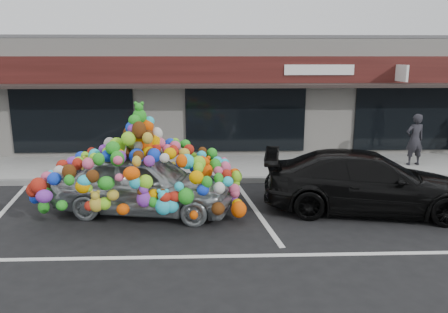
{
  "coord_description": "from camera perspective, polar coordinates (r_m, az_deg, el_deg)",
  "views": [
    {
      "loc": [
        1.68,
        -9.74,
        3.63
      ],
      "look_at": [
        2.1,
        1.4,
        1.04
      ],
      "focal_mm": 35.0,
      "sensor_mm": 36.0,
      "label": 1
    }
  ],
  "objects": [
    {
      "name": "ground",
      "position": [
        10.53,
        -11.29,
        -7.35
      ],
      "size": [
        90.0,
        90.0,
        0.0
      ],
      "primitive_type": "plane",
      "color": "black",
      "rests_on": "ground"
    },
    {
      "name": "shop_building",
      "position": [
        18.32,
        -7.47,
        8.36
      ],
      "size": [
        24.0,
        7.2,
        4.31
      ],
      "color": "beige",
      "rests_on": "ground"
    },
    {
      "name": "sidewalk",
      "position": [
        14.29,
        -8.83,
        -1.49
      ],
      "size": [
        26.0,
        3.0,
        0.15
      ],
      "primitive_type": "cube",
      "color": "gray",
      "rests_on": "ground"
    },
    {
      "name": "kerb",
      "position": [
        12.86,
        -9.58,
        -3.17
      ],
      "size": [
        26.0,
        0.18,
        0.16
      ],
      "primitive_type": "cube",
      "color": "slate",
      "rests_on": "ground"
    },
    {
      "name": "parking_stripe_left",
      "position": [
        11.65,
        -26.96,
        -6.53
      ],
      "size": [
        0.73,
        4.37,
        0.01
      ],
      "primitive_type": "cube",
      "rotation": [
        0.0,
        0.0,
        0.14
      ],
      "color": "silver",
      "rests_on": "ground"
    },
    {
      "name": "parking_stripe_mid",
      "position": [
        10.64,
        4.06,
        -6.88
      ],
      "size": [
        0.73,
        4.37,
        0.01
      ],
      "primitive_type": "cube",
      "rotation": [
        0.0,
        0.0,
        0.14
      ],
      "color": "silver",
      "rests_on": "ground"
    },
    {
      "name": "lane_line",
      "position": [
        8.28,
        0.29,
        -12.88
      ],
      "size": [
        14.0,
        0.12,
        0.01
      ],
      "primitive_type": "cube",
      "color": "silver",
      "rests_on": "ground"
    },
    {
      "name": "toy_car",
      "position": [
        10.37,
        -10.43,
        -2.51
      ],
      "size": [
        3.04,
        4.74,
        2.6
      ],
      "rotation": [
        0.0,
        0.0,
        1.39
      ],
      "color": "silver",
      "rests_on": "ground"
    },
    {
      "name": "black_sedan",
      "position": [
        10.88,
        18.23,
        -3.18
      ],
      "size": [
        2.79,
        5.14,
        1.41
      ],
      "primitive_type": "imported",
      "rotation": [
        0.0,
        0.0,
        1.4
      ],
      "color": "black",
      "rests_on": "ground"
    },
    {
      "name": "pedestrian_a",
      "position": [
        15.34,
        23.65,
        2.04
      ],
      "size": [
        0.66,
        0.48,
        1.67
      ],
      "primitive_type": "imported",
      "rotation": [
        0.0,
        0.0,
        3.28
      ],
      "color": "black",
      "rests_on": "sidewalk"
    }
  ]
}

